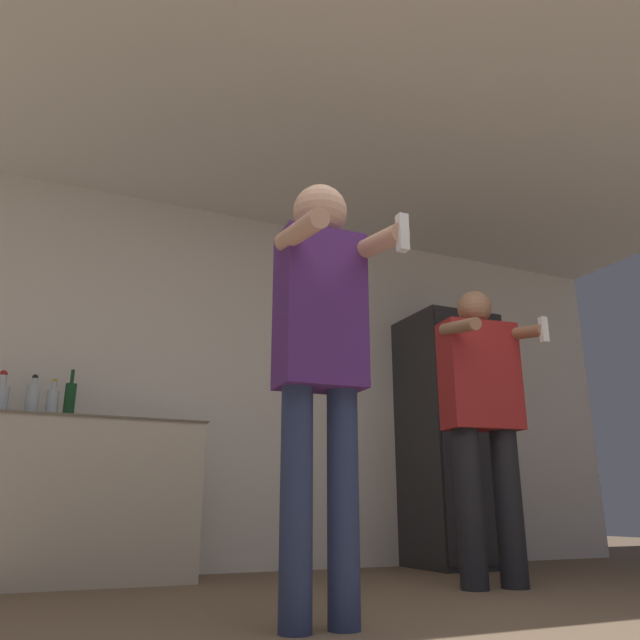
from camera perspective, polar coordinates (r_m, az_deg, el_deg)
wall_back at (r=4.48m, az=-9.25°, el=-5.45°), size 7.00×0.06×2.55m
ceiling_slab at (r=3.67m, az=-1.80°, el=19.36°), size 7.00×3.47×0.05m
refrigerator at (r=4.86m, az=11.97°, el=-10.43°), size 0.63×0.64×1.84m
counter at (r=3.97m, az=-22.44°, el=-14.94°), size 1.51×0.57×0.91m
bottle_clear_vodka at (r=4.00m, az=-23.30°, el=-6.98°), size 0.07×0.07×0.24m
bottle_brown_liquor at (r=4.01m, az=-27.21°, el=-6.37°), size 0.09×0.09×0.26m
bottle_green_wine at (r=4.00m, az=-24.83°, el=-6.63°), size 0.07×0.07×0.25m
bottle_dark_rum at (r=4.01m, az=-21.92°, el=-6.80°), size 0.06×0.06×0.31m
person_woman_foreground at (r=2.41m, az=0.11°, el=-2.15°), size 0.40×0.52×1.70m
person_man_side at (r=3.67m, az=14.68°, el=-8.27°), size 0.52×0.52×1.65m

